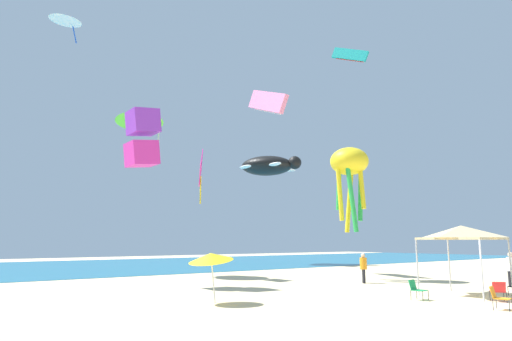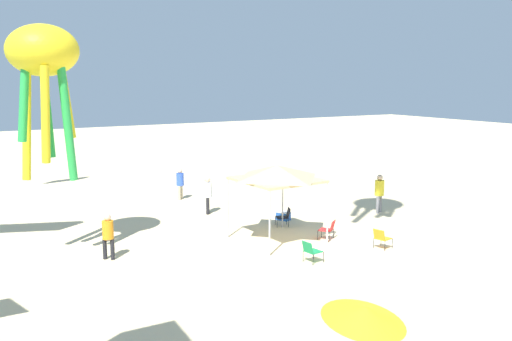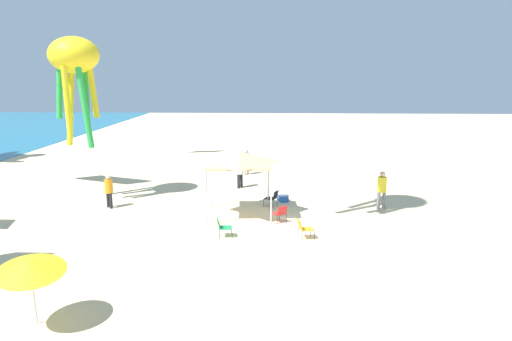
% 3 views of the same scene
% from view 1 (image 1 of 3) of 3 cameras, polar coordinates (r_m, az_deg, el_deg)
% --- Properties ---
extents(ground, '(120.00, 120.00, 0.10)m').
position_cam_1_polar(ground, '(20.12, 27.74, -15.10)').
color(ground, beige).
extents(ocean_strip, '(120.00, 28.34, 0.02)m').
position_cam_1_polar(ocean_strip, '(48.00, -15.36, -11.55)').
color(ocean_strip, teal).
rests_on(ocean_strip, ground).
extents(canopy_tent, '(3.27, 3.11, 3.14)m').
position_cam_1_polar(canopy_tent, '(22.83, 24.75, -7.25)').
color(canopy_tent, '#B7B7BC').
rests_on(canopy_tent, ground).
extents(beach_umbrella, '(1.84, 1.81, 2.17)m').
position_cam_1_polar(beach_umbrella, '(18.18, -5.79, -10.95)').
color(beach_umbrella, silver).
rests_on(beach_umbrella, ground).
extents(folding_chair_right_of_tent, '(0.81, 0.78, 0.82)m').
position_cam_1_polar(folding_chair_right_of_tent, '(21.16, 28.54, -13.26)').
color(folding_chair_right_of_tent, black).
rests_on(folding_chair_right_of_tent, ground).
extents(folding_chair_left_of_tent, '(0.60, 0.69, 0.82)m').
position_cam_1_polar(folding_chair_left_of_tent, '(20.55, 19.82, -13.96)').
color(folding_chair_left_of_tent, black).
rests_on(folding_chair_left_of_tent, ground).
extents(folding_chair_near_cooler, '(0.65, 0.73, 0.82)m').
position_cam_1_polar(folding_chair_near_cooler, '(18.86, 28.55, -13.92)').
color(folding_chair_near_cooler, black).
rests_on(folding_chair_near_cooler, ground).
extents(person_kite_handler, '(0.41, 0.41, 1.72)m').
position_cam_1_polar(person_kite_handler, '(27.51, 13.55, -11.71)').
color(person_kite_handler, black).
rests_on(person_kite_handler, ground).
extents(person_far_stroller, '(0.46, 0.44, 1.85)m').
position_cam_1_polar(person_far_stroller, '(28.12, 29.82, -10.58)').
color(person_far_stroller, black).
rests_on(person_far_stroller, ground).
extents(kite_parafoil_teal, '(1.49, 3.36, 2.11)m').
position_cam_1_polar(kite_parafoil_teal, '(42.84, 11.90, 14.25)').
color(kite_parafoil_teal, teal).
extents(kite_delta_white, '(3.58, 3.59, 2.16)m').
position_cam_1_polar(kite_delta_white, '(41.98, -23.13, 17.45)').
color(kite_delta_white, white).
extents(kite_turtle_black, '(7.12, 7.14, 2.11)m').
position_cam_1_polar(kite_turtle_black, '(48.43, 1.57, 0.60)').
color(kite_turtle_black, black).
extents(kite_box_purple, '(1.67, 1.52, 3.36)m').
position_cam_1_polar(kite_box_purple, '(26.21, -14.31, 4.05)').
color(kite_box_purple, purple).
extents(kite_diamond_magenta, '(1.40, 2.28, 3.76)m').
position_cam_1_polar(kite_diamond_magenta, '(30.34, -7.05, 0.11)').
color(kite_diamond_magenta, '#E02D9E').
extents(kite_parafoil_pink, '(1.15, 5.34, 3.21)m').
position_cam_1_polar(kite_parafoil_pink, '(36.00, 1.47, 8.74)').
color(kite_parafoil_pink, pink).
extents(kite_octopus_yellow, '(2.49, 2.49, 5.53)m').
position_cam_1_polar(kite_octopus_yellow, '(29.77, 11.84, 0.58)').
color(kite_octopus_yellow, yellow).
extents(kite_delta_lime, '(4.64, 4.67, 2.91)m').
position_cam_1_polar(kite_delta_lime, '(34.47, -14.61, 6.50)').
color(kite_delta_lime, '#66D82D').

